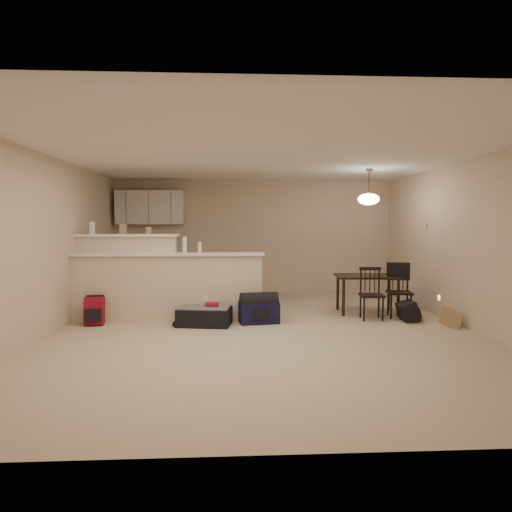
{
  "coord_description": "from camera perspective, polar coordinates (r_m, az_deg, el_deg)",
  "views": [
    {
      "loc": [
        -0.49,
        -6.45,
        1.55
      ],
      "look_at": [
        -0.1,
        0.7,
        1.05
      ],
      "focal_mm": 32.0,
      "sensor_mm": 36.0,
      "label": 1
    }
  ],
  "objects": [
    {
      "name": "kitchen_counter",
      "position": [
        9.82,
        -11.95,
        -2.52
      ],
      "size": [
        1.8,
        0.6,
        0.9
      ],
      "primitive_type": "cube",
      "color": "white",
      "rests_on": "ground"
    },
    {
      "name": "dining_chair_near",
      "position": [
        7.66,
        14.27,
        -4.6
      ],
      "size": [
        0.4,
        0.38,
        0.84
      ],
      "primitive_type": null,
      "rotation": [
        0.0,
        0.0,
        -0.08
      ],
      "color": "black",
      "rests_on": "ground"
    },
    {
      "name": "cereal_box",
      "position": [
        7.78,
        -16.29,
        3.24
      ],
      "size": [
        0.1,
        0.07,
        0.16
      ],
      "primitive_type": "cube",
      "color": "#9D7A51",
      "rests_on": "breakfast_bar"
    },
    {
      "name": "upper_cabinets",
      "position": [
        9.93,
        -13.1,
        5.91
      ],
      "size": [
        1.4,
        0.34,
        0.7
      ],
      "primitive_type": "cube",
      "color": "white",
      "rests_on": "room"
    },
    {
      "name": "black_daypack",
      "position": [
        7.73,
        18.45,
        -6.63
      ],
      "size": [
        0.25,
        0.35,
        0.31
      ],
      "primitive_type": "cube",
      "rotation": [
        0.0,
        0.0,
        1.55
      ],
      "color": "black",
      "rests_on": "ground"
    },
    {
      "name": "red_backpack",
      "position": [
        7.49,
        -19.55,
        -6.5
      ],
      "size": [
        0.3,
        0.21,
        0.43
      ],
      "primitive_type": "cube",
      "rotation": [
        0.0,
        0.0,
        0.09
      ],
      "color": "maroon",
      "rests_on": "ground"
    },
    {
      "name": "dining_table",
      "position": [
        8.18,
        13.73,
        -2.9
      ],
      "size": [
        1.1,
        0.77,
        0.66
      ],
      "rotation": [
        0.0,
        0.0,
        -0.06
      ],
      "color": "black",
      "rests_on": "ground"
    },
    {
      "name": "jar",
      "position": [
        7.91,
        -19.82,
        3.32
      ],
      "size": [
        0.1,
        0.1,
        0.2
      ],
      "primitive_type": "cylinder",
      "color": "silver",
      "rests_on": "breakfast_bar"
    },
    {
      "name": "suitcase",
      "position": [
        7.11,
        -6.45,
        -7.52
      ],
      "size": [
        0.86,
        0.63,
        0.27
      ],
      "primitive_type": "cube",
      "rotation": [
        0.0,
        0.0,
        -0.16
      ],
      "color": "black",
      "rests_on": "ground"
    },
    {
      "name": "bottle_b",
      "position": [
        7.38,
        -7.06,
        1.09
      ],
      "size": [
        0.06,
        0.06,
        0.18
      ],
      "primitive_type": "cylinder",
      "color": "silver",
      "rests_on": "breakfast_bar"
    },
    {
      "name": "dining_chair_far",
      "position": [
        7.96,
        17.51,
        -4.19
      ],
      "size": [
        0.45,
        0.43,
        0.89
      ],
      "primitive_type": null,
      "rotation": [
        0.0,
        0.0,
        -0.17
      ],
      "color": "black",
      "rests_on": "ground"
    },
    {
      "name": "pendant_lamp",
      "position": [
        8.13,
        13.89,
        6.98
      ],
      "size": [
        0.36,
        0.36,
        0.62
      ],
      "color": "brown",
      "rests_on": "room"
    },
    {
      "name": "thermostat",
      "position": [
        8.72,
        20.4,
        3.42
      ],
      "size": [
        0.02,
        0.12,
        0.12
      ],
      "primitive_type": "cube",
      "color": "beige",
      "rests_on": "room"
    },
    {
      "name": "cardboard_sheet",
      "position": [
        7.5,
        23.17,
        -7.15
      ],
      "size": [
        0.17,
        0.35,
        0.28
      ],
      "primitive_type": "cube",
      "rotation": [
        0.0,
        0.0,
        1.99
      ],
      "color": "#9D7A51",
      "rests_on": "ground"
    },
    {
      "name": "bottle_a",
      "position": [
        7.4,
        -8.91,
        1.39
      ],
      "size": [
        0.07,
        0.07,
        0.26
      ],
      "primitive_type": "cylinder",
      "color": "silver",
      "rests_on": "breakfast_bar"
    },
    {
      "name": "small_box",
      "position": [
        7.69,
        -13.26,
        3.14
      ],
      "size": [
        0.08,
        0.06,
        0.12
      ],
      "primitive_type": "cube",
      "color": "#9D7A51",
      "rests_on": "breakfast_bar"
    },
    {
      "name": "breakfast_bar",
      "position": [
        7.6,
        -12.72,
        -3.22
      ],
      "size": [
        3.08,
        0.58,
        1.39
      ],
      "color": "beige",
      "rests_on": "ground"
    },
    {
      "name": "navy_duffel",
      "position": [
        7.21,
        0.36,
        -7.08
      ],
      "size": [
        0.65,
        0.42,
        0.33
      ],
      "primitive_type": "cube",
      "rotation": [
        0.0,
        0.0,
        0.15
      ],
      "color": "#111034",
      "rests_on": "ground"
    },
    {
      "name": "room",
      "position": [
        6.48,
        1.22,
        1.34
      ],
      "size": [
        7.0,
        7.02,
        2.5
      ],
      "color": "#C2B295",
      "rests_on": "ground"
    }
  ]
}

